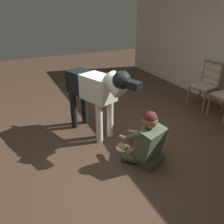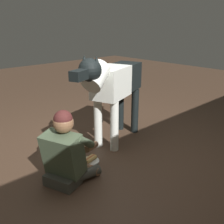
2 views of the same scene
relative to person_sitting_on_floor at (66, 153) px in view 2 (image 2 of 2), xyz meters
The scene contains 4 objects.
ground_plane 0.74m from the person_sitting_on_floor, 154.24° to the right, with size 14.35×14.35×0.00m, color #483325.
person_sitting_on_floor is the anchor object (origin of this frame).
large_dog 1.18m from the person_sitting_on_floor, 160.40° to the right, with size 1.60×0.71×1.28m.
hot_dog_on_plate 0.54m from the person_sitting_on_floor, 160.40° to the right, with size 0.23×0.23×0.06m.
Camera 2 is at (1.90, 2.40, 1.64)m, focal length 41.95 mm.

